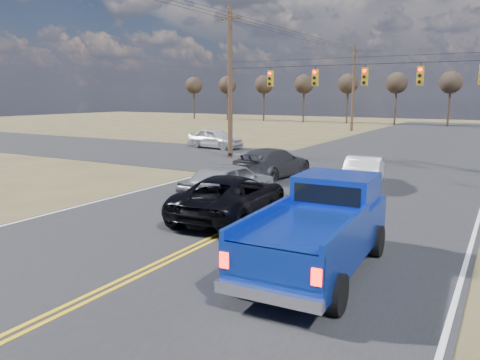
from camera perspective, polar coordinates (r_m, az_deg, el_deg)
The scene contains 12 objects.
ground at distance 12.62m, azimuth -8.68°, elevation -9.68°, with size 160.00×160.00×0.00m, color brown.
road_main at distance 21.05m, azimuth 8.55°, elevation -1.53°, with size 14.00×120.00×0.02m, color #28282B.
road_cross at distance 28.54m, azimuth 14.47°, elevation 1.38°, with size 120.00×12.00×0.02m, color #28282B.
signal_gantry at distance 27.89m, azimuth 15.84°, elevation 11.56°, with size 19.60×4.83×10.00m.
utility_poles at distance 27.27m, azimuth 14.40°, elevation 12.01°, with size 19.60×58.32×10.00m.
treeline at distance 36.96m, azimuth 18.74°, elevation 12.02°, with size 87.00×117.80×7.40m.
pickup_truck at distance 11.64m, azimuth 9.74°, elevation -5.86°, with size 2.57×6.00×2.22m.
silver_suv at distance 18.70m, azimuth -1.35°, elevation -0.30°, with size 1.98×4.92×1.67m, color #9A9DA2.
black_suv at distance 16.41m, azimuth -1.07°, elevation -2.04°, with size 2.56×5.55×1.54m, color black.
white_car_queue at distance 22.95m, azimuth 14.94°, elevation 1.08°, with size 1.55×4.45×1.47m, color silver.
dgrey_car_queue at distance 24.59m, azimuth 3.98°, elevation 2.12°, with size 2.19×5.38×1.56m, color #3A3A40.
cross_car_west at distance 37.91m, azimuth -3.05°, elevation 5.09°, with size 4.79×1.93×1.63m, color silver.
Camera 1 is at (7.49, -9.20, 4.30)m, focal length 35.00 mm.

